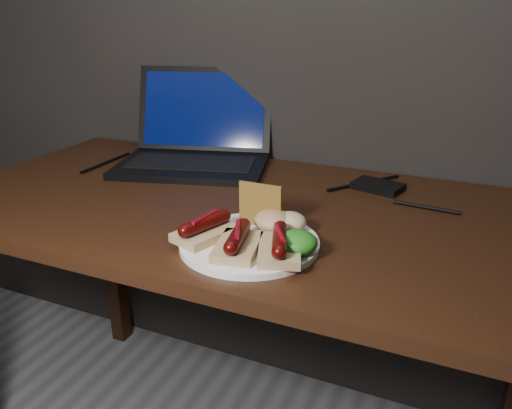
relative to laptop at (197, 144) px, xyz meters
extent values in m
cube|color=#381C0E|center=(0.25, -0.23, -0.07)|extent=(1.40, 0.70, 0.03)
cube|color=#381C0E|center=(-0.40, 0.07, -0.44)|extent=(0.05, 0.05, 0.72)
cube|color=black|center=(0.02, -0.06, -0.05)|extent=(0.44, 0.34, 0.02)
cube|color=black|center=(0.02, -0.06, -0.03)|extent=(0.35, 0.22, 0.00)
cube|color=black|center=(-0.03, 0.10, 0.08)|extent=(0.40, 0.19, 0.23)
cube|color=#060B45|center=(-0.03, 0.10, 0.08)|extent=(0.36, 0.16, 0.20)
cube|color=black|center=(0.50, -0.02, -0.05)|extent=(0.13, 0.10, 0.02)
cylinder|color=black|center=(0.26, -0.16, -0.05)|extent=(0.10, 0.16, 0.01)
cylinder|color=black|center=(0.46, 0.00, -0.05)|extent=(0.14, 0.18, 0.01)
cylinder|color=black|center=(0.62, -0.10, -0.05)|extent=(0.14, 0.02, 0.01)
cylinder|color=black|center=(-0.23, -0.11, -0.05)|extent=(0.01, 0.20, 0.01)
cylinder|color=white|center=(0.35, -0.42, -0.05)|extent=(0.32, 0.32, 0.01)
cube|color=#D1B77A|center=(0.27, -0.44, -0.03)|extent=(0.10, 0.13, 0.02)
cylinder|color=#490504|center=(0.27, -0.44, -0.01)|extent=(0.06, 0.10, 0.02)
sphere|color=#490504|center=(0.25, -0.48, -0.01)|extent=(0.03, 0.02, 0.02)
sphere|color=#490504|center=(0.28, -0.39, -0.01)|extent=(0.03, 0.02, 0.02)
cylinder|color=maroon|center=(0.27, -0.44, 0.00)|extent=(0.02, 0.07, 0.01)
cube|color=#D1B77A|center=(0.35, -0.46, -0.03)|extent=(0.09, 0.13, 0.02)
cylinder|color=#490504|center=(0.35, -0.46, -0.01)|extent=(0.04, 0.10, 0.02)
sphere|color=#490504|center=(0.36, -0.51, -0.01)|extent=(0.02, 0.02, 0.02)
sphere|color=#490504|center=(0.34, -0.42, -0.01)|extent=(0.02, 0.02, 0.02)
cylinder|color=maroon|center=(0.35, -0.46, 0.00)|extent=(0.04, 0.07, 0.01)
cube|color=#D1B77A|center=(0.42, -0.45, -0.03)|extent=(0.10, 0.13, 0.02)
cylinder|color=#490504|center=(0.42, -0.45, -0.01)|extent=(0.06, 0.10, 0.02)
sphere|color=#490504|center=(0.43, -0.49, -0.01)|extent=(0.03, 0.02, 0.02)
sphere|color=#490504|center=(0.40, -0.40, -0.01)|extent=(0.03, 0.02, 0.02)
cylinder|color=maroon|center=(0.42, -0.45, 0.00)|extent=(0.04, 0.06, 0.01)
cube|color=#AB832F|center=(0.34, -0.35, 0.00)|extent=(0.08, 0.01, 0.08)
ellipsoid|color=#175A12|center=(0.44, -0.43, -0.02)|extent=(0.07, 0.07, 0.04)
ellipsoid|color=#9A290F|center=(0.37, -0.36, -0.02)|extent=(0.07, 0.07, 0.04)
ellipsoid|color=beige|center=(0.40, -0.35, -0.02)|extent=(0.06, 0.06, 0.04)
camera|label=1|loc=(0.68, -1.16, 0.35)|focal=35.00mm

